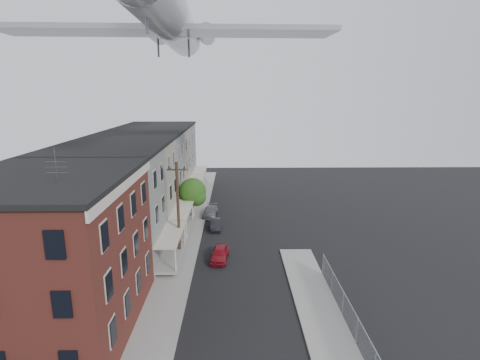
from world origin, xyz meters
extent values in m
cube|color=gray|center=(-5.50, 24.00, 0.06)|extent=(3.00, 62.00, 0.12)
cube|color=gray|center=(5.50, 6.00, 0.06)|extent=(3.00, 26.00, 0.12)
cube|color=gray|center=(-4.05, 24.00, 0.07)|extent=(0.15, 62.00, 0.14)
cube|color=gray|center=(4.05, 6.00, 0.07)|extent=(0.15, 26.00, 0.14)
cube|color=#3E1913|center=(-12.00, 7.00, 5.00)|extent=(10.00, 12.00, 10.00)
cube|color=black|center=(-12.00, 7.00, 10.15)|extent=(10.30, 12.30, 0.30)
cube|color=beige|center=(-6.92, 7.00, 9.70)|extent=(0.16, 12.20, 0.60)
cylinder|color=#515156|center=(-10.00, 5.00, 11.15)|extent=(0.04, 0.04, 2.00)
cube|color=slate|center=(-12.00, 16.50, 5.00)|extent=(10.00, 7.00, 10.00)
cube|color=black|center=(-12.00, 16.50, 10.15)|extent=(10.25, 7.00, 0.30)
cube|color=gray|center=(-6.10, 16.50, 0.55)|extent=(1.80, 6.40, 0.25)
cube|color=beige|center=(-6.10, 16.50, 2.75)|extent=(1.90, 6.50, 0.15)
cube|color=gray|center=(-12.00, 23.50, 5.00)|extent=(10.00, 7.00, 10.00)
cube|color=black|center=(-12.00, 23.50, 10.15)|extent=(10.25, 7.00, 0.30)
cube|color=gray|center=(-6.10, 23.50, 0.55)|extent=(1.80, 6.40, 0.25)
cube|color=beige|center=(-6.10, 23.50, 2.75)|extent=(1.90, 6.50, 0.15)
cube|color=slate|center=(-12.00, 30.50, 5.00)|extent=(10.00, 7.00, 10.00)
cube|color=black|center=(-12.00, 30.50, 10.15)|extent=(10.25, 7.00, 0.30)
cube|color=gray|center=(-6.10, 30.50, 0.55)|extent=(1.80, 6.40, 0.25)
cube|color=beige|center=(-6.10, 30.50, 2.75)|extent=(1.90, 6.50, 0.15)
cube|color=gray|center=(-12.00, 37.50, 5.00)|extent=(10.00, 7.00, 10.00)
cube|color=black|center=(-12.00, 37.50, 10.15)|extent=(10.25, 7.00, 0.30)
cube|color=gray|center=(-6.10, 37.50, 0.55)|extent=(1.80, 6.40, 0.25)
cube|color=beige|center=(-6.10, 37.50, 2.75)|extent=(1.90, 6.50, 0.15)
cube|color=slate|center=(-12.00, 44.50, 5.00)|extent=(10.00, 7.00, 10.00)
cube|color=black|center=(-12.00, 44.50, 10.15)|extent=(10.25, 7.00, 0.30)
cube|color=gray|center=(-6.10, 44.50, 0.55)|extent=(1.80, 6.40, 0.25)
cube|color=beige|center=(-6.10, 44.50, 2.75)|extent=(1.90, 6.50, 0.15)
cylinder|color=gray|center=(7.00, 5.00, 0.95)|extent=(0.06, 0.06, 1.90)
cylinder|color=gray|center=(7.00, 8.00, 0.95)|extent=(0.06, 0.06, 1.90)
cylinder|color=gray|center=(7.00, 11.00, 0.95)|extent=(0.06, 0.06, 1.90)
cylinder|color=gray|center=(7.00, 14.00, 0.95)|extent=(0.06, 0.06, 1.90)
cube|color=gray|center=(7.00, 5.00, 1.85)|extent=(0.04, 18.00, 0.04)
cube|color=gray|center=(7.00, 5.00, 0.95)|extent=(0.02, 18.00, 1.80)
cylinder|color=black|center=(-5.60, 18.00, 4.50)|extent=(0.26, 0.26, 9.00)
cube|color=black|center=(-5.60, 18.00, 8.30)|extent=(1.80, 0.12, 0.12)
cylinder|color=black|center=(-6.30, 18.00, 8.50)|extent=(0.08, 0.08, 0.25)
cylinder|color=black|center=(-4.90, 18.00, 8.50)|extent=(0.08, 0.08, 0.25)
cylinder|color=black|center=(-5.40, 28.00, 1.20)|extent=(0.24, 0.24, 2.40)
sphere|color=#194312|center=(-5.40, 28.00, 3.60)|extent=(3.20, 3.20, 3.20)
sphere|color=#194312|center=(-4.90, 27.70, 3.04)|extent=(2.24, 2.24, 2.24)
imported|color=maroon|center=(-1.80, 17.01, 0.63)|extent=(1.81, 3.80, 1.25)
imported|color=black|center=(-2.60, 25.06, 0.54)|extent=(1.35, 3.36, 1.09)
imported|color=slate|center=(-3.45, 29.56, 0.58)|extent=(1.94, 4.14, 1.17)
cylinder|color=silver|center=(-5.82, 19.51, 21.09)|extent=(4.60, 27.34, 3.63)
cone|color=silver|center=(-6.30, 33.12, 21.09)|extent=(3.75, 3.53, 3.63)
cube|color=#939399|center=(-5.75, 17.81, 19.95)|extent=(27.39, 5.74, 0.40)
cylinder|color=#939399|center=(-8.88, 29.05, 21.32)|extent=(1.98, 4.60, 1.82)
cylinder|color=#939399|center=(-3.44, 29.25, 21.32)|extent=(1.98, 4.60, 1.82)
cube|color=silver|center=(-6.28, 32.55, 24.27)|extent=(0.44, 4.32, 6.35)
cylinder|color=#515156|center=(-5.41, 8.17, 19.05)|extent=(0.18, 0.18, 1.36)
camera|label=1|loc=(-0.38, -14.85, 15.10)|focal=28.00mm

